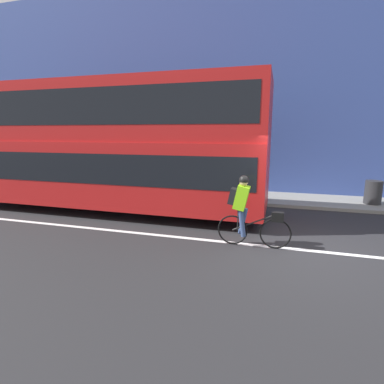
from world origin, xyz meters
name	(u,v)px	position (x,y,z in m)	size (l,w,h in m)	color
ground_plane	(309,248)	(0.00, 0.00, 0.00)	(80.00, 80.00, 0.00)	#232326
road_center_line	(309,251)	(0.00, -0.14, 0.00)	(50.00, 0.14, 0.01)	silver
sidewalk_curb	(298,200)	(0.00, 4.83, 0.06)	(60.00, 2.27, 0.11)	gray
building_facade	(304,85)	(0.00, 6.11, 4.37)	(60.00, 0.30, 8.74)	#33478C
bus	(107,142)	(-6.17, 1.82, 2.26)	(10.27, 2.60, 4.09)	black
cyclist_on_bike	(247,209)	(-1.40, -0.22, 0.88)	(1.66, 0.32, 1.64)	black
trash_bin	(373,192)	(2.46, 4.71, 0.52)	(0.55, 0.55, 0.82)	#262628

